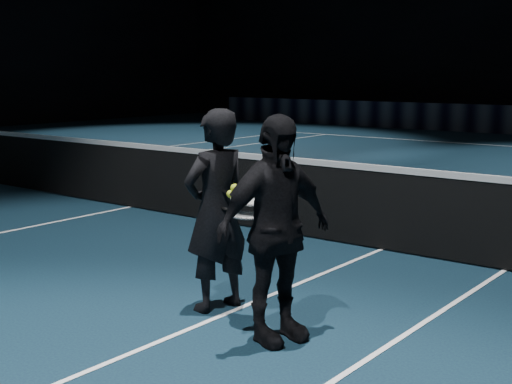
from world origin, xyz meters
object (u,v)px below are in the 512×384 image
(racket_lower, at_px, (245,215))
(racket_upper, at_px, (246,201))
(player_a, at_px, (216,211))
(player_b, at_px, (275,230))
(tennis_balls, at_px, (233,193))

(racket_lower, bearing_deg, racket_upper, 141.34)
(player_a, xyz_separation_m, player_b, (0.80, -0.28, 0.00))
(racket_upper, height_order, tennis_balls, tennis_balls)
(tennis_balls, bearing_deg, player_a, 162.20)
(player_a, height_order, racket_upper, player_a)
(player_a, height_order, racket_lower, player_a)
(player_b, bearing_deg, racket_upper, 82.72)
(player_b, bearing_deg, player_a, 87.80)
(player_b, height_order, racket_lower, player_b)
(player_b, xyz_separation_m, racket_upper, (-0.41, 0.18, 0.14))
(racket_lower, xyz_separation_m, tennis_balls, (-0.18, 0.07, 0.15))
(racket_lower, bearing_deg, player_a, -180.00)
(player_a, bearing_deg, player_b, 82.88)
(racket_upper, bearing_deg, tennis_balls, -170.43)
(player_b, distance_m, tennis_balls, 0.62)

